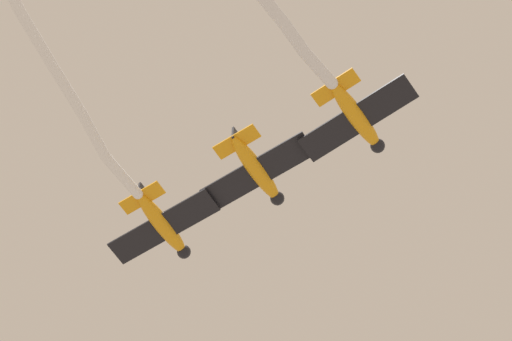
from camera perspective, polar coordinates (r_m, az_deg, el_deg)
airplane_lead at (r=61.16m, az=5.76°, el=3.05°), size 5.97×7.69×1.93m
airplane_left_wing at (r=62.79m, az=0.06°, el=0.00°), size 5.94×7.62×1.93m
airplane_right_wing at (r=64.67m, az=-5.32°, el=-3.12°), size 5.93×7.61×1.93m
smoke_trail_right_wing at (r=59.03m, az=-12.17°, el=7.36°), size 19.49×14.96×2.34m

